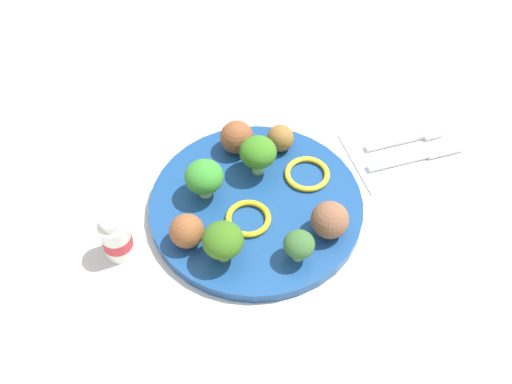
% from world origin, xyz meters
% --- Properties ---
extents(ground_plane, '(4.00, 4.00, 0.00)m').
position_xyz_m(ground_plane, '(0.00, 0.00, 0.00)').
color(ground_plane, beige).
extents(plate, '(0.28, 0.28, 0.02)m').
position_xyz_m(plate, '(0.00, 0.00, 0.01)').
color(plate, navy).
rests_on(plate, ground_plane).
extents(broccoli_floret_near_rim, '(0.04, 0.04, 0.04)m').
position_xyz_m(broccoli_floret_near_rim, '(0.02, -0.10, 0.04)').
color(broccoli_floret_near_rim, '#8FCF7A').
rests_on(broccoli_floret_near_rim, plate).
extents(broccoli_floret_back_left, '(0.05, 0.05, 0.06)m').
position_xyz_m(broccoli_floret_back_left, '(-0.07, -0.07, 0.05)').
color(broccoli_floret_back_left, '#9FC571').
rests_on(broccoli_floret_back_left, plate).
extents(broccoli_floret_back_right, '(0.05, 0.05, 0.06)m').
position_xyz_m(broccoli_floret_back_right, '(0.02, 0.05, 0.05)').
color(broccoli_floret_back_right, '#95C872').
rests_on(broccoli_floret_back_right, plate).
extents(broccoli_floret_far_rim, '(0.05, 0.05, 0.05)m').
position_xyz_m(broccoli_floret_far_rim, '(-0.06, 0.04, 0.05)').
color(broccoli_floret_far_rim, '#A3C37B').
rests_on(broccoli_floret_far_rim, plate).
extents(meatball_near_rim, '(0.05, 0.05, 0.05)m').
position_xyz_m(meatball_near_rim, '(0.07, -0.08, 0.04)').
color(meatball_near_rim, brown).
rests_on(meatball_near_rim, plate).
extents(meatball_back_right, '(0.04, 0.04, 0.04)m').
position_xyz_m(meatball_back_right, '(-0.10, -0.03, 0.04)').
color(meatball_back_right, brown).
rests_on(meatball_back_right, plate).
extents(meatball_front_right, '(0.04, 0.04, 0.04)m').
position_xyz_m(meatball_front_right, '(0.07, 0.08, 0.03)').
color(meatball_front_right, brown).
rests_on(meatball_front_right, plate).
extents(meatball_mid_left, '(0.05, 0.05, 0.05)m').
position_xyz_m(meatball_mid_left, '(0.01, 0.10, 0.04)').
color(meatball_mid_left, brown).
rests_on(meatball_mid_left, plate).
extents(pepper_ring_mid_left, '(0.09, 0.09, 0.01)m').
position_xyz_m(pepper_ring_mid_left, '(0.08, 0.02, 0.02)').
color(pepper_ring_mid_left, yellow).
rests_on(pepper_ring_mid_left, plate).
extents(pepper_ring_back_right, '(0.08, 0.08, 0.01)m').
position_xyz_m(pepper_ring_back_right, '(-0.02, -0.02, 0.02)').
color(pepper_ring_back_right, yellow).
rests_on(pepper_ring_back_right, plate).
extents(napkin, '(0.18, 0.13, 0.01)m').
position_xyz_m(napkin, '(0.24, 0.02, 0.00)').
color(napkin, white).
rests_on(napkin, ground_plane).
extents(fork, '(0.12, 0.03, 0.01)m').
position_xyz_m(fork, '(0.25, 0.03, 0.01)').
color(fork, silver).
rests_on(fork, napkin).
extents(knife, '(0.15, 0.03, 0.01)m').
position_xyz_m(knife, '(0.25, -0.00, 0.01)').
color(knife, silver).
rests_on(knife, napkin).
extents(yogurt_bottle, '(0.04, 0.04, 0.07)m').
position_xyz_m(yogurt_bottle, '(-0.18, 0.00, 0.03)').
color(yogurt_bottle, white).
rests_on(yogurt_bottle, ground_plane).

